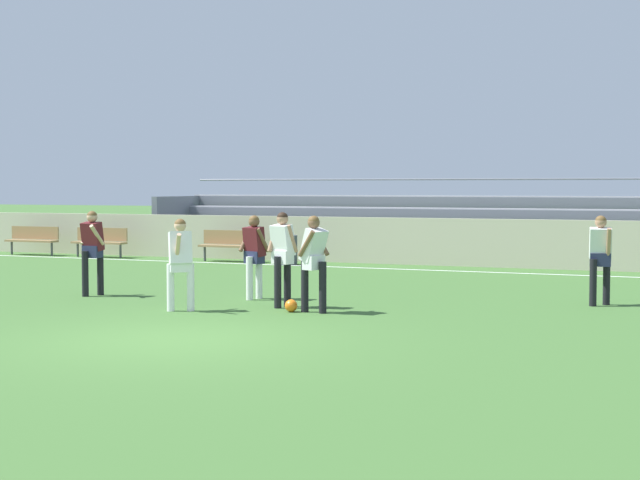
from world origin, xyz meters
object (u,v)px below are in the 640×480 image
bench_near_bin (230,243)px  player_white_overlapping (314,255)px  bleacher_stand (428,225)px  player_white_trailing_run (600,252)px  bench_far_right (100,239)px  bench_centre_sideline (33,238)px  player_dark_wide_right (92,245)px  soccer_ball (291,306)px  trash_bin (288,250)px  player_white_challenging (283,251)px  player_white_pressing_high (180,257)px  player_dark_deep_cover (254,250)px

bench_near_bin → player_white_overlapping: player_white_overlapping is taller
bleacher_stand → player_white_trailing_run: 11.58m
bench_far_right → bench_centre_sideline: bearing=180.0°
bench_far_right → player_dark_wide_right: bearing=-55.5°
bleacher_stand → soccer_ball: 12.92m
trash_bin → soccer_ball: 10.10m
bench_centre_sideline → soccer_ball: size_ratio=8.18×
bleacher_stand → player_white_challenging: 12.34m
bleacher_stand → bench_centre_sideline: (-11.94, -3.32, -0.47)m
trash_bin → player_white_trailing_run: bearing=-34.5°
bench_near_bin → trash_bin: (1.99, -0.33, -0.14)m
player_dark_wide_right → player_white_pressing_high: bearing=-25.9°
player_white_pressing_high → soccer_ball: player_white_pressing_high is taller
bench_far_right → player_dark_deep_cover: (9.23, -8.05, 0.41)m
trash_bin → player_dark_wide_right: player_dark_wide_right is taller
bench_far_right → player_dark_deep_cover: size_ratio=1.11×
bench_near_bin → player_dark_deep_cover: player_dark_deep_cover is taller
player_white_overlapping → trash_bin: bearing=116.8°
player_white_pressing_high → player_dark_wide_right: size_ratio=0.96×
player_white_overlapping → player_white_pressing_high: bearing=-163.1°
player_dark_deep_cover → soccer_ball: bearing=-45.5°
player_white_trailing_run → player_white_overlapping: bearing=-146.7°
player_white_pressing_high → player_white_overlapping: player_white_overlapping is taller
bench_centre_sideline → soccer_ball: 16.27m
bench_far_right → player_white_challenging: player_white_challenging is taller
trash_bin → player_dark_deep_cover: 8.23m
bleacher_stand → player_white_trailing_run: bleacher_stand is taller
bench_near_bin → trash_bin: 2.02m
bench_far_right → player_white_trailing_run: player_white_trailing_run is taller
bleacher_stand → soccer_ball: bleacher_stand is taller
bleacher_stand → player_dark_wide_right: bearing=-105.7°
player_white_pressing_high → player_white_overlapping: 2.33m
player_white_pressing_high → player_white_overlapping: (2.23, 0.68, 0.04)m
player_white_trailing_run → soccer_ball: player_white_trailing_run is taller
bench_far_right → player_dark_wide_right: (6.01, -8.75, 0.46)m
player_dark_wide_right → bench_near_bin: bearing=100.0°
player_white_overlapping → player_dark_deep_cover: player_white_overlapping is taller
bleacher_stand → bench_far_right: bearing=-160.6°
player_white_trailing_run → player_dark_wide_right: player_dark_wide_right is taller
bleacher_stand → bench_near_bin: (-4.94, -3.32, -0.47)m
bench_centre_sideline → player_white_overlapping: 16.56m
bleacher_stand → player_white_pressing_high: 13.45m
player_white_pressing_high → player_white_challenging: 1.83m
player_white_pressing_high → player_white_trailing_run: bearing=28.3°
bench_centre_sideline → player_white_challenging: player_white_challenging is taller
player_white_overlapping → bench_far_right: bearing=139.5°
bleacher_stand → trash_bin: (-2.95, -3.65, -0.60)m
trash_bin → bench_centre_sideline: bearing=177.9°
trash_bin → player_white_trailing_run: player_white_trailing_run is taller
bleacher_stand → bench_near_bin: 5.97m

